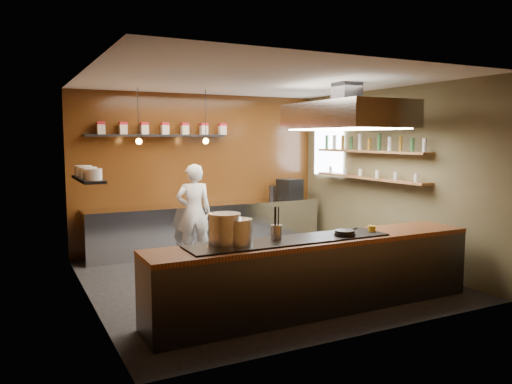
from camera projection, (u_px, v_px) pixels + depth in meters
floor at (259, 278)px, 7.71m from camera, size 5.00×5.00×0.00m
back_wall at (201, 172)px, 9.76m from camera, size 5.00×0.00×5.00m
left_wall at (87, 189)px, 6.42m from camera, size 0.00×5.00×5.00m
right_wall at (387, 176)px, 8.66m from camera, size 0.00×5.00×5.00m
ceiling at (259, 81)px, 7.38m from camera, size 5.00×5.00×0.00m
window_pane at (328, 151)px, 10.11m from camera, size 0.00×1.00×1.00m
prep_counter at (208, 227)px, 9.58m from camera, size 4.60×0.65×0.90m
pass_counter at (317, 274)px, 6.23m from camera, size 4.40×0.72×0.94m
tin_shelf at (157, 136)px, 9.16m from camera, size 2.60×0.26×0.04m
plate_shelf at (88, 179)px, 7.38m from camera, size 0.30×1.40×0.04m
bottle_shelf_upper at (369, 151)px, 8.81m from camera, size 0.26×2.80×0.04m
bottle_shelf_lower at (368, 178)px, 8.86m from camera, size 0.26×2.80×0.04m
extractor_hood at (346, 115)px, 7.66m from camera, size 1.20×2.00×0.72m
pendant_left at (139, 138)px, 8.35m from camera, size 0.10×0.10×0.95m
pendant_right at (206, 138)px, 8.89m from camera, size 0.10×0.10×0.95m
storage_tins at (165, 128)px, 9.21m from camera, size 2.43×0.13×0.22m
plate_stacks at (88, 172)px, 7.36m from camera, size 0.26×1.16×0.16m
bottles at (369, 143)px, 8.80m from camera, size 0.06×2.66×0.24m
wine_glasses at (369, 173)px, 8.85m from camera, size 0.07×2.37×0.13m
stockpot_large at (225, 229)px, 5.69m from camera, size 0.49×0.49×0.36m
stockpot_small at (238, 232)px, 5.69m from camera, size 0.32×0.32×0.30m
utensil_crock at (277, 232)px, 6.00m from camera, size 0.14×0.14×0.18m
frying_pan at (345, 233)px, 6.26m from camera, size 0.42×0.27×0.07m
butter_jar at (372, 229)px, 6.54m from camera, size 0.13×0.13×0.09m
espresso_machine at (290, 189)px, 10.27m from camera, size 0.49×0.47×0.42m
chef at (194, 212)px, 8.82m from camera, size 0.69×0.53×1.70m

